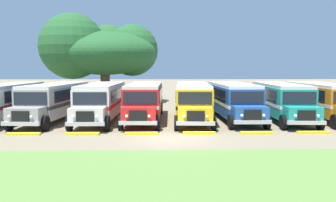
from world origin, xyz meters
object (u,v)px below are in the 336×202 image
Objects in this scene: parked_bus_slot_4 at (193,100)px; parked_bus_slot_1 at (56,100)px; parked_bus_slot_2 at (102,100)px; parked_bus_slot_3 at (145,99)px; parked_bus_slot_6 at (281,99)px; parked_bus_slot_7 at (322,99)px; parked_bus_slot_5 at (233,99)px; broad_shade_tree at (101,50)px; parked_bus_slot_0 at (8,100)px.

parked_bus_slot_1 is at bearing -86.98° from parked_bus_slot_4.
parked_bus_slot_1 and parked_bus_slot_2 have the same top height.
parked_bus_slot_6 is (10.73, -0.19, 0.00)m from parked_bus_slot_3.
parked_bus_slot_7 is (17.40, 0.26, 0.00)m from parked_bus_slot_2.
parked_bus_slot_5 is 0.83× the size of broad_shade_tree.
parked_bus_slot_1 is 1.01× the size of parked_bus_slot_2.
parked_bus_slot_5 is 18.74m from broad_shade_tree.
parked_bus_slot_2 is 0.99× the size of parked_bus_slot_4.
parked_bus_slot_1 and parked_bus_slot_7 have the same top height.
parked_bus_slot_2 and parked_bus_slot_6 have the same top height.
parked_bus_slot_2 is 1.00× the size of parked_bus_slot_3.
parked_bus_slot_2 is at bearing 92.09° from parked_bus_slot_1.
parked_bus_slot_2 is 1.00× the size of parked_bus_slot_5.
parked_bus_slot_2 and parked_bus_slot_7 have the same top height.
parked_bus_slot_3 is at bearing -90.15° from parked_bus_slot_4.
parked_bus_slot_7 is at bearing 91.88° from parked_bus_slot_3.
parked_bus_slot_6 is at bearing 94.66° from parked_bus_slot_1.
parked_bus_slot_6 is (21.24, 0.13, 0.00)m from parked_bus_slot_0.
parked_bus_slot_0 is 0.99× the size of parked_bus_slot_4.
parked_bus_slot_7 is at bearing 96.44° from parked_bus_slot_6.
parked_bus_slot_0 is 3.59m from parked_bus_slot_1.
parked_bus_slot_1 is at bearing -91.69° from parked_bus_slot_2.
parked_bus_slot_7 is 24.14m from broad_shade_tree.
parked_bus_slot_1 and parked_bus_slot_4 have the same top height.
parked_bus_slot_2 is 0.83× the size of broad_shade_tree.
parked_bus_slot_2 is at bearing 90.41° from parked_bus_slot_0.
parked_bus_slot_2 is at bearing -87.26° from parked_bus_slot_7.
parked_bus_slot_1 is 14.29m from broad_shade_tree.
parked_bus_slot_6 and parked_bus_slot_7 have the same top height.
parked_bus_slot_5 is at bearing -89.48° from parked_bus_slot_7.
parked_bus_slot_4 is at bearing 87.85° from parked_bus_slot_3.
parked_bus_slot_1 and parked_bus_slot_5 have the same top height.
broad_shade_tree is (-12.47, 13.24, 4.51)m from parked_bus_slot_5.
parked_bus_slot_4 and parked_bus_slot_5 have the same top height.
parked_bus_slot_6 is at bearing 94.67° from parked_bus_slot_4.
parked_bus_slot_1 is 0.84× the size of broad_shade_tree.
parked_bus_slot_5 is at bearing -46.70° from broad_shade_tree.
broad_shade_tree is (1.45, 13.48, 4.51)m from parked_bus_slot_1.
parked_bus_slot_7 is (10.32, 0.25, 0.00)m from parked_bus_slot_4.
parked_bus_slot_1 and parked_bus_slot_3 have the same top height.
parked_bus_slot_6 is at bearing 90.46° from parked_bus_slot_0.
parked_bus_slot_2 and parked_bus_slot_4 have the same top height.
parked_bus_slot_4 is at bearing -55.89° from broad_shade_tree.
parked_bus_slot_0 and parked_bus_slot_3 have the same top height.
parked_bus_slot_7 is (7.10, -0.17, 0.00)m from parked_bus_slot_5.
parked_bus_slot_5 is at bearing 93.53° from parked_bus_slot_2.
parked_bus_slot_3 is 1.00× the size of parked_bus_slot_5.
parked_bus_slot_1 is 21.01m from parked_bus_slot_7.
parked_bus_slot_4 is 1.01× the size of parked_bus_slot_5.
parked_bus_slot_5 is (17.51, 0.46, 0.00)m from parked_bus_slot_0.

